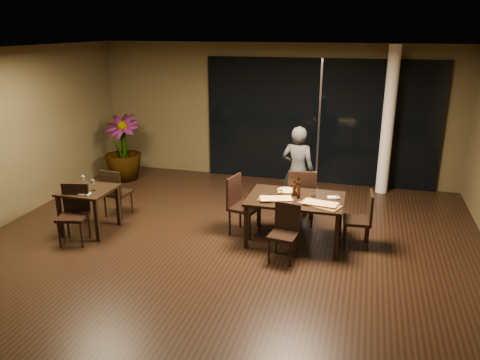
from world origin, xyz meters
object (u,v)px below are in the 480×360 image
at_px(side_table, 88,196).
at_px(chair_side_far, 115,191).
at_px(chair_main_left, 240,202).
at_px(potted_plant, 123,148).
at_px(chair_main_near, 285,229).
at_px(chair_main_far, 301,195).
at_px(bottle_a, 294,188).
at_px(diner, 298,171).
at_px(chair_side_near, 74,210).
at_px(bottle_c, 298,186).
at_px(bottle_b, 299,191).
at_px(chair_main_right, 363,217).
at_px(main_table, 295,202).

bearing_deg(side_table, chair_side_far, 81.53).
bearing_deg(chair_main_left, side_table, 116.42).
height_order(side_table, potted_plant, potted_plant).
height_order(chair_main_near, potted_plant, potted_plant).
relative_size(chair_main_far, chair_side_far, 1.13).
height_order(chair_main_far, bottle_a, chair_main_far).
bearing_deg(diner, chair_side_near, 41.98).
bearing_deg(bottle_a, bottle_c, 37.59).
bearing_deg(diner, bottle_b, 108.41).
xyz_separation_m(chair_side_near, potted_plant, (-0.82, 3.09, 0.21)).
height_order(side_table, chair_main_near, chair_main_near).
bearing_deg(diner, chair_side_far, 27.43).
relative_size(chair_main_left, bottle_b, 3.92).
distance_m(chair_side_far, bottle_b, 3.37).
distance_m(side_table, chair_main_far, 3.59).
height_order(chair_main_near, chair_main_right, chair_main_right).
height_order(potted_plant, bottle_a, potted_plant).
relative_size(chair_main_near, bottle_b, 3.38).
distance_m(chair_main_far, chair_side_far, 3.34).
xyz_separation_m(main_table, bottle_c, (0.02, 0.13, 0.23)).
height_order(side_table, chair_side_far, chair_side_far).
bearing_deg(side_table, chair_main_near, -2.02).
height_order(chair_main_far, chair_main_left, chair_main_far).
bearing_deg(chair_side_near, chair_main_left, 8.84).
xyz_separation_m(chair_main_far, chair_side_near, (-3.42, -1.56, -0.05)).
distance_m(chair_main_left, diner, 1.38).
height_order(side_table, bottle_c, bottle_c).
relative_size(chair_side_near, bottle_a, 3.50).
height_order(chair_main_left, diner, diner).
bearing_deg(chair_main_left, chair_main_right, -77.00).
distance_m(chair_main_left, bottle_a, 0.95).
relative_size(chair_main_near, chair_side_near, 0.91).
xyz_separation_m(chair_side_far, bottle_b, (3.34, -0.18, 0.37)).
height_order(side_table, chair_main_far, chair_main_far).
bearing_deg(chair_main_far, bottle_a, 74.60).
height_order(chair_main_right, potted_plant, potted_plant).
height_order(chair_main_near, chair_side_near, chair_side_near).
bearing_deg(chair_side_far, main_table, -177.83).
bearing_deg(side_table, main_table, 8.37).
relative_size(side_table, chair_main_near, 0.94).
bearing_deg(bottle_b, main_table, 166.85).
bearing_deg(bottle_a, chair_side_near, -163.83).
bearing_deg(main_table, bottle_c, 82.08).
bearing_deg(chair_side_far, chair_main_left, -176.67).
distance_m(chair_main_left, potted_plant, 3.92).
distance_m(chair_main_right, bottle_a, 1.15).
relative_size(main_table, bottle_c, 4.87).
bearing_deg(chair_side_near, chair_side_far, 70.90).
xyz_separation_m(chair_side_far, potted_plant, (-0.93, 2.03, 0.22)).
xyz_separation_m(chair_main_near, chair_main_left, (-0.88, 0.71, 0.07)).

